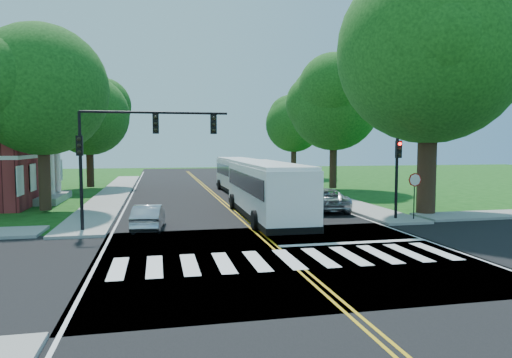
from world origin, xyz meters
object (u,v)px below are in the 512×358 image
object	(u,v)px
bus_lead	(266,189)
hatchback	(149,217)
dark_sedan	(311,196)
bus_follow	(240,175)
suv	(324,199)
signal_ne	(397,167)
signal_nw	(131,141)

from	to	relation	value
bus_lead	hatchback	size ratio (longest dim) A/B	3.24
dark_sedan	hatchback	bearing A→B (deg)	39.28
bus_follow	suv	size ratio (longest dim) A/B	2.26
bus_lead	suv	bearing A→B (deg)	-154.27
signal_ne	hatchback	bearing A→B (deg)	179.40
hatchback	dark_sedan	size ratio (longest dim) A/B	0.80
signal_nw	suv	bearing A→B (deg)	21.56
signal_ne	dark_sedan	bearing A→B (deg)	109.77
suv	hatchback	bearing A→B (deg)	29.91
bus_follow	dark_sedan	world-z (taller)	bus_follow
signal_ne	signal_nw	bearing A→B (deg)	-179.95
signal_ne	dark_sedan	world-z (taller)	signal_ne
bus_lead	suv	size ratio (longest dim) A/B	2.38
bus_follow	hatchback	size ratio (longest dim) A/B	3.07
hatchback	bus_lead	bearing A→B (deg)	-154.04
signal_ne	bus_lead	xyz separation A→B (m)	(-6.79, 2.59, -1.28)
dark_sedan	signal_ne	bearing A→B (deg)	116.42
hatchback	suv	bearing A→B (deg)	-152.37
signal_nw	signal_ne	xyz separation A→B (m)	(14.06, 0.01, -1.41)
signal_nw	signal_ne	distance (m)	14.13
signal_nw	bus_lead	distance (m)	8.17
signal_ne	suv	size ratio (longest dim) A/B	0.85
signal_nw	hatchback	bearing A→B (deg)	11.52
hatchback	suv	xyz separation A→B (m)	(10.83, 4.42, 0.09)
signal_ne	bus_follow	distance (m)	17.13
signal_nw	dark_sedan	xyz separation A→B (m)	(11.52, 7.05, -3.67)
bus_lead	dark_sedan	bearing A→B (deg)	-132.60
bus_follow	signal_nw	bearing A→B (deg)	61.91
signal_nw	suv	size ratio (longest dim) A/B	1.38
suv	dark_sedan	distance (m)	2.48
hatchback	suv	size ratio (longest dim) A/B	0.74
signal_ne	dark_sedan	size ratio (longest dim) A/B	0.92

